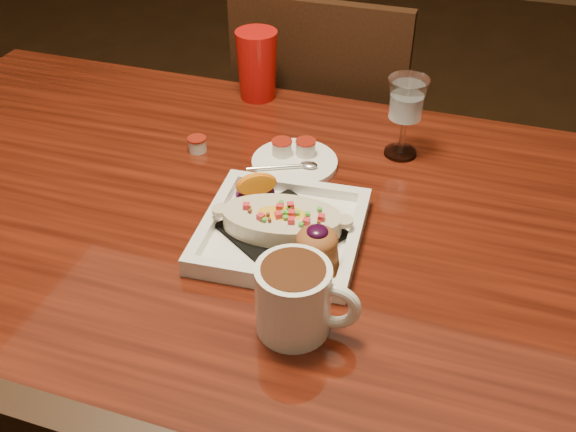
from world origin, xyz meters
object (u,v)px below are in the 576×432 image
(table, at_px, (233,259))
(goblet, at_px, (406,103))
(chair_far, at_px, (327,148))
(plate, at_px, (286,228))
(red_tumbler, at_px, (257,65))
(coffee_mug, at_px, (296,297))
(saucer, at_px, (293,160))

(table, xyz_separation_m, goblet, (0.23, 0.27, 0.20))
(chair_far, height_order, plate, chair_far)
(table, bearing_deg, red_tumbler, 103.95)
(plate, xyz_separation_m, red_tumbler, (-0.21, 0.44, 0.05))
(coffee_mug, bearing_deg, red_tumbler, 111.15)
(coffee_mug, distance_m, saucer, 0.39)
(plate, bearing_deg, saucer, 100.51)
(red_tumbler, bearing_deg, goblet, -22.02)
(table, distance_m, red_tumbler, 0.45)
(goblet, bearing_deg, table, -130.69)
(goblet, bearing_deg, saucer, -151.60)
(goblet, relative_size, saucer, 0.98)
(saucer, height_order, red_tumbler, red_tumbler)
(chair_far, distance_m, red_tumbler, 0.40)
(table, distance_m, chair_far, 0.65)
(plate, relative_size, red_tumbler, 1.80)
(chair_far, bearing_deg, saucer, 96.58)
(chair_far, distance_m, saucer, 0.53)
(plate, distance_m, coffee_mug, 0.18)
(goblet, bearing_deg, red_tumbler, 157.98)
(plate, height_order, coffee_mug, coffee_mug)
(saucer, bearing_deg, plate, -75.28)
(chair_far, xyz_separation_m, plate, (0.11, -0.67, 0.27))
(table, height_order, chair_far, chair_far)
(red_tumbler, bearing_deg, saucer, -56.33)
(table, relative_size, red_tumbler, 10.45)
(table, bearing_deg, chair_far, 90.00)
(chair_far, xyz_separation_m, goblet, (0.23, -0.36, 0.35))
(coffee_mug, bearing_deg, chair_far, 98.48)
(table, height_order, red_tumbler, red_tumbler)
(plate, height_order, saucer, plate)
(red_tumbler, bearing_deg, plate, -64.65)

